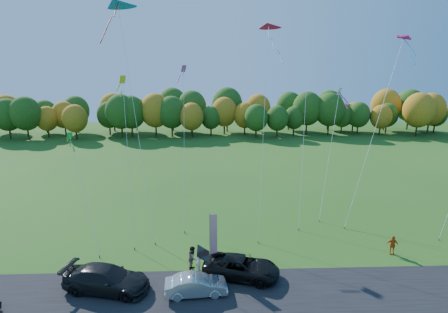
{
  "coord_description": "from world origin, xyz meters",
  "views": [
    {
      "loc": [
        -1.11,
        -24.23,
        14.3
      ],
      "look_at": [
        0.0,
        6.0,
        7.0
      ],
      "focal_mm": 28.0,
      "sensor_mm": 36.0,
      "label": 1
    }
  ],
  "objects_px": {
    "feather_flag": "(213,234)",
    "person_east": "(392,245)",
    "black_suv": "(241,267)",
    "silver_sedan": "(196,285)"
  },
  "relations": [
    {
      "from": "silver_sedan",
      "to": "person_east",
      "type": "xyz_separation_m",
      "value": [
        15.57,
        4.69,
        0.12
      ]
    },
    {
      "from": "black_suv",
      "to": "feather_flag",
      "type": "height_order",
      "value": "feather_flag"
    },
    {
      "from": "black_suv",
      "to": "feather_flag",
      "type": "relative_size",
      "value": 1.25
    },
    {
      "from": "person_east",
      "to": "silver_sedan",
      "type": "bearing_deg",
      "value": -146.84
    },
    {
      "from": "black_suv",
      "to": "silver_sedan",
      "type": "xyz_separation_m",
      "value": [
        -3.15,
        -1.93,
        -0.08
      ]
    },
    {
      "from": "feather_flag",
      "to": "silver_sedan",
      "type": "bearing_deg",
      "value": -108.93
    },
    {
      "from": "feather_flag",
      "to": "person_east",
      "type": "bearing_deg",
      "value": 5.57
    },
    {
      "from": "black_suv",
      "to": "silver_sedan",
      "type": "height_order",
      "value": "black_suv"
    },
    {
      "from": "black_suv",
      "to": "feather_flag",
      "type": "distance_m",
      "value": 3.1
    },
    {
      "from": "person_east",
      "to": "feather_flag",
      "type": "bearing_deg",
      "value": -158.02
    }
  ]
}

